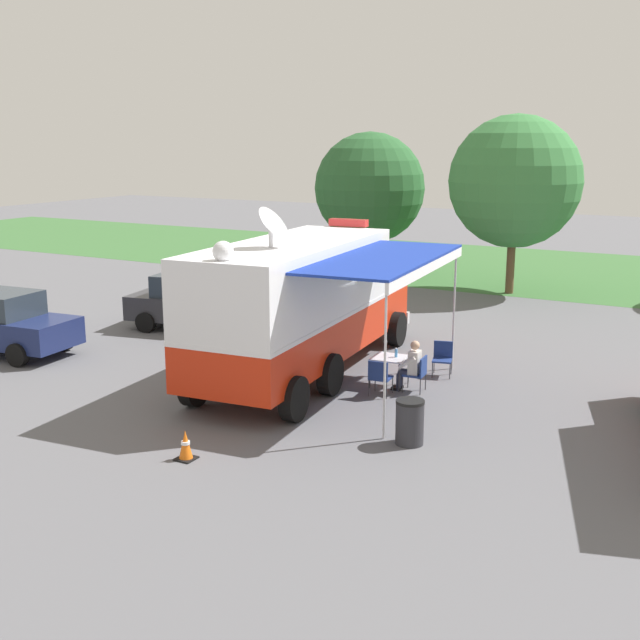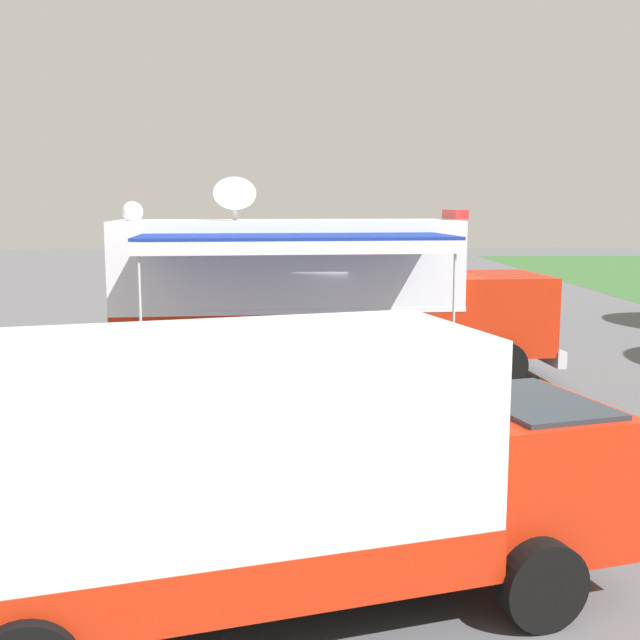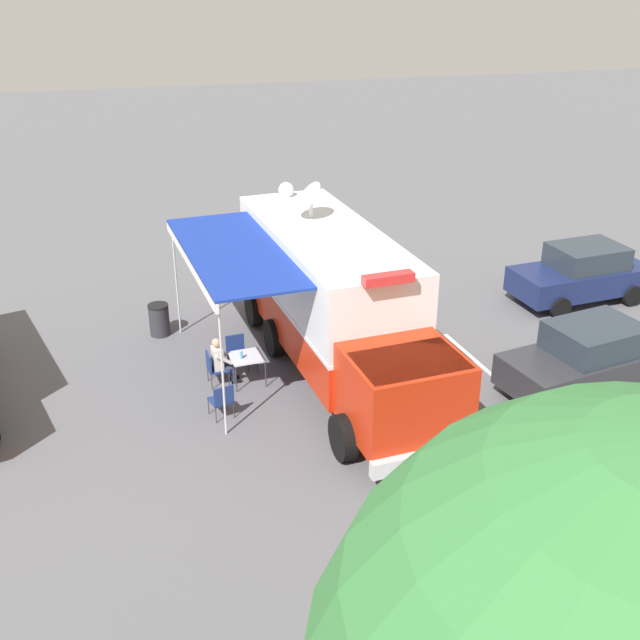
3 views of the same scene
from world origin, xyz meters
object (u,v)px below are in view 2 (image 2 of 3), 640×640
(folding_table, at_px, (331,373))
(support_truck, at_px, (251,473))
(seated_responder, at_px, (326,381))
(folding_chair_at_table, at_px, (327,391))
(trash_bin, at_px, (137,411))
(car_far_corner, at_px, (242,295))
(car_behind_truck, at_px, (406,307))
(traffic_cone, at_px, (37,377))
(command_truck, at_px, (321,293))
(folding_chair_beside_table, at_px, (286,383))
(water_bottle, at_px, (335,366))
(folding_chair_spare_by_truck, at_px, (415,391))

(folding_table, height_order, support_truck, support_truck)
(seated_responder, distance_m, support_truck, 7.01)
(folding_table, xyz_separation_m, folding_chair_at_table, (0.80, -0.11, -0.16))
(trash_bin, xyz_separation_m, car_far_corner, (-12.67, 0.87, 0.42))
(seated_responder, height_order, car_behind_truck, car_behind_truck)
(traffic_cone, distance_m, support_truck, 10.37)
(car_far_corner, bearing_deg, command_truck, 15.20)
(traffic_cone, bearing_deg, trash_bin, 38.97)
(car_behind_truck, height_order, car_far_corner, same)
(folding_chair_beside_table, bearing_deg, command_truck, 163.02)
(water_bottle, height_order, car_behind_truck, car_behind_truck)
(folding_chair_at_table, height_order, car_behind_truck, car_behind_truck)
(command_truck, bearing_deg, trash_bin, -37.38)
(trash_bin, xyz_separation_m, support_truck, (5.63, 2.22, 0.93))
(car_far_corner, bearing_deg, seated_responder, 11.44)
(water_bottle, relative_size, trash_bin, 0.25)
(water_bottle, bearing_deg, folding_table, -149.85)
(folding_table, relative_size, car_behind_truck, 0.19)
(folding_chair_beside_table, height_order, car_behind_truck, car_behind_truck)
(folding_chair_beside_table, distance_m, car_far_corner, 11.02)
(folding_chair_at_table, distance_m, folding_chair_beside_table, 1.01)
(trash_bin, relative_size, support_truck, 0.13)
(trash_bin, xyz_separation_m, traffic_cone, (-3.41, -2.75, -0.18))
(water_bottle, distance_m, seated_responder, 0.55)
(water_bottle, relative_size, folding_chair_spare_by_truck, 0.26)
(folding_table, distance_m, seated_responder, 0.62)
(folding_chair_at_table, height_order, traffic_cone, folding_chair_at_table)
(trash_bin, bearing_deg, car_far_corner, 176.06)
(car_far_corner, bearing_deg, folding_chair_beside_table, 8.24)
(folding_chair_beside_table, xyz_separation_m, car_behind_truck, (-7.97, 3.38, 0.37))
(water_bottle, distance_m, traffic_cone, 6.38)
(command_truck, height_order, support_truck, command_truck)
(folding_chair_at_table, relative_size, traffic_cone, 1.50)
(water_bottle, height_order, seated_responder, seated_responder)
(water_bottle, distance_m, trash_bin, 3.83)
(seated_responder, height_order, trash_bin, seated_responder)
(car_far_corner, bearing_deg, trash_bin, -3.94)
(car_behind_truck, distance_m, car_far_corner, 5.75)
(car_behind_truck, bearing_deg, support_truck, -13.20)
(command_truck, relative_size, folding_chair_spare_by_truck, 11.11)
(command_truck, bearing_deg, folding_chair_at_table, 0.19)
(command_truck, distance_m, trash_bin, 5.45)
(water_bottle, xyz_separation_m, folding_chair_beside_table, (-0.01, -0.93, -0.32))
(folding_table, bearing_deg, traffic_cone, -104.04)
(support_truck, bearing_deg, traffic_cone, -151.14)
(water_bottle, distance_m, car_behind_truck, 8.35)
(folding_chair_spare_by_truck, relative_size, trash_bin, 0.96)
(folding_chair_beside_table, relative_size, folding_chair_spare_by_truck, 1.00)
(folding_chair_spare_by_truck, relative_size, traffic_cone, 1.50)
(water_bottle, xyz_separation_m, folding_chair_spare_by_truck, (0.69, 1.40, -0.32))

